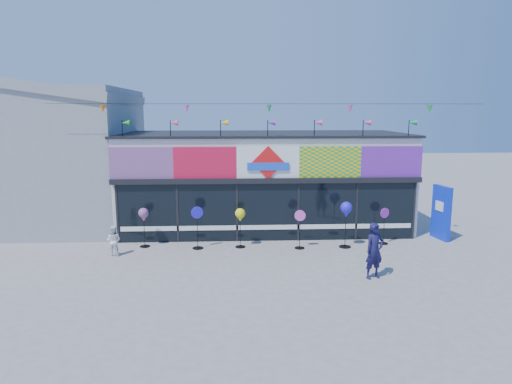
{
  "coord_description": "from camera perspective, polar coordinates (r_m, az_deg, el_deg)",
  "views": [
    {
      "loc": [
        -1.3,
        -13.9,
        5.06
      ],
      "look_at": [
        -0.53,
        2.0,
        2.21
      ],
      "focal_mm": 32.0,
      "sensor_mm": 36.0,
      "label": 1
    }
  ],
  "objects": [
    {
      "name": "ground",
      "position": [
        14.85,
        2.44,
        -9.77
      ],
      "size": [
        80.0,
        80.0,
        0.0
      ],
      "primitive_type": "plane",
      "color": "gray",
      "rests_on": "ground"
    },
    {
      "name": "spinner_3",
      "position": [
        16.96,
        5.5,
        -4.53
      ],
      "size": [
        0.41,
        0.37,
        1.46
      ],
      "color": "black",
      "rests_on": "ground"
    },
    {
      "name": "child",
      "position": [
        16.93,
        -17.36,
        -5.82
      ],
      "size": [
        0.56,
        0.39,
        1.07
      ],
      "primitive_type": "imported",
      "rotation": [
        0.0,
        0.0,
        2.96
      ],
      "color": "white",
      "rests_on": "ground"
    },
    {
      "name": "spinner_1",
      "position": [
        16.99,
        -7.34,
        -4.3
      ],
      "size": [
        0.44,
        0.41,
        1.59
      ],
      "color": "black",
      "rests_on": "ground"
    },
    {
      "name": "neighbour_building",
      "position": [
        22.72,
        -25.36,
        4.5
      ],
      "size": [
        8.18,
        7.2,
        6.87
      ],
      "color": "gray",
      "rests_on": "ground"
    },
    {
      "name": "spinner_0",
      "position": [
        17.49,
        -13.87,
        -2.91
      ],
      "size": [
        0.38,
        0.38,
        1.49
      ],
      "color": "black",
      "rests_on": "ground"
    },
    {
      "name": "spinner_5",
      "position": [
        18.14,
        15.72,
        -3.98
      ],
      "size": [
        0.38,
        0.36,
        1.41
      ],
      "color": "black",
      "rests_on": "ground"
    },
    {
      "name": "adult_man",
      "position": [
        14.39,
        14.58,
        -7.13
      ],
      "size": [
        0.74,
        0.61,
        1.73
      ],
      "primitive_type": "imported",
      "rotation": [
        0.0,
        0.0,
        0.37
      ],
      "color": "#15133D",
      "rests_on": "ground"
    },
    {
      "name": "spinner_4",
      "position": [
        17.21,
        11.2,
        -2.33
      ],
      "size": [
        0.44,
        0.44,
        1.74
      ],
      "color": "black",
      "rests_on": "ground"
    },
    {
      "name": "spinner_2",
      "position": [
        16.94,
        -2.0,
        -3.04
      ],
      "size": [
        0.38,
        0.38,
        1.49
      ],
      "color": "black",
      "rests_on": "ground"
    },
    {
      "name": "blue_sign",
      "position": [
        19.49,
        22.14,
        -2.39
      ],
      "size": [
        0.35,
        1.08,
        2.14
      ],
      "rotation": [
        0.0,
        0.0,
        0.18
      ],
      "color": "#0E2CD7",
      "rests_on": "ground"
    },
    {
      "name": "kite_shop",
      "position": [
        20.11,
        0.96,
        1.54
      ],
      "size": [
        16.0,
        5.7,
        5.31
      ],
      "color": "silver",
      "rests_on": "ground"
    }
  ]
}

